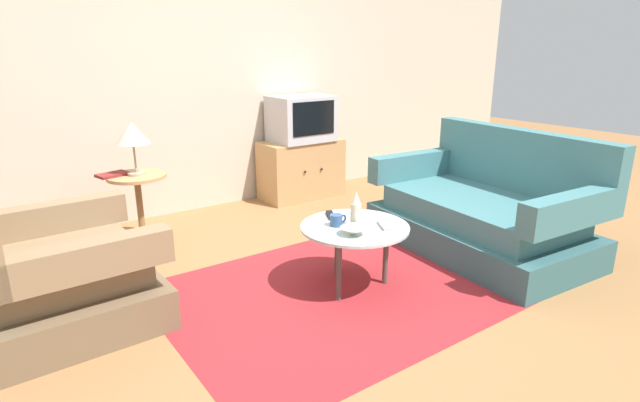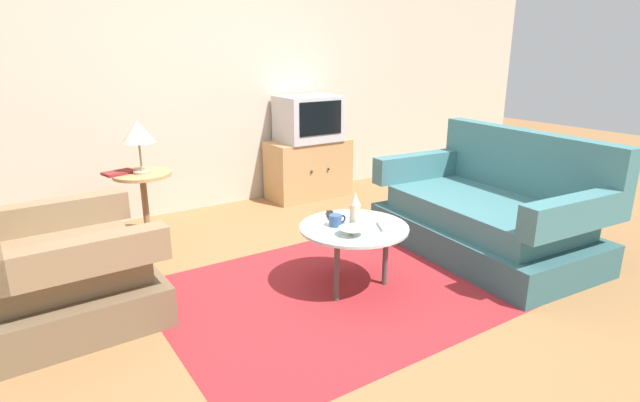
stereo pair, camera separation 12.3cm
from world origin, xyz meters
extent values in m
plane|color=olive|center=(0.00, 0.00, 0.00)|extent=(16.00, 16.00, 0.00)
cube|color=#BCB29E|center=(0.00, 2.22, 1.35)|extent=(9.00, 0.12, 2.70)
cube|color=maroon|center=(0.14, -0.05, 0.00)|extent=(2.47, 1.71, 0.00)
cube|color=brown|center=(-1.46, 0.58, 0.12)|extent=(0.93, 0.99, 0.24)
cube|color=#846B4C|center=(-1.46, 0.58, 0.33)|extent=(0.78, 0.71, 0.18)
cube|color=#846B4C|center=(-1.45, 0.16, 0.51)|extent=(0.91, 0.16, 0.18)
cube|color=#846B4C|center=(-1.47, 0.99, 0.51)|extent=(0.91, 0.16, 0.18)
cube|color=#325C60|center=(1.35, -0.11, 0.12)|extent=(1.07, 1.70, 0.24)
cube|color=#3D7075|center=(1.35, -0.11, 0.33)|extent=(0.91, 1.42, 0.18)
cube|color=#3D7075|center=(1.75, -0.14, 0.67)|extent=(0.26, 1.64, 0.49)
cube|color=#3D7075|center=(1.40, 0.64, 0.53)|extent=(0.96, 0.21, 0.22)
cube|color=#3D7075|center=(1.29, -0.85, 0.53)|extent=(0.96, 0.21, 0.22)
cylinder|color=#B2C6C1|center=(0.14, -0.05, 0.42)|extent=(0.70, 0.70, 0.02)
cylinder|color=#4C4742|center=(0.17, 0.17, 0.21)|extent=(0.04, 0.04, 0.41)
cylinder|color=#4C4742|center=(-0.06, -0.14, 0.21)|extent=(0.04, 0.04, 0.41)
cylinder|color=#4C4742|center=(0.34, -0.13, 0.21)|extent=(0.04, 0.04, 0.41)
cylinder|color=tan|center=(-0.77, 1.52, 0.57)|extent=(0.45, 0.45, 0.02)
cylinder|color=brown|center=(-0.77, 1.52, 0.28)|extent=(0.05, 0.05, 0.55)
cylinder|color=brown|center=(-0.77, 1.52, 0.01)|extent=(0.25, 0.25, 0.02)
cube|color=tan|center=(1.02, 1.90, 0.30)|extent=(0.85, 0.43, 0.60)
sphere|color=black|center=(0.92, 1.67, 0.33)|extent=(0.02, 0.02, 0.02)
sphere|color=black|center=(1.12, 1.67, 0.33)|extent=(0.02, 0.02, 0.02)
cube|color=#B7B7BC|center=(1.02, 1.90, 0.83)|extent=(0.61, 0.45, 0.46)
cube|color=black|center=(1.02, 1.67, 0.86)|extent=(0.49, 0.01, 0.33)
cylinder|color=#9E937A|center=(-0.77, 1.52, 0.59)|extent=(0.13, 0.13, 0.02)
cylinder|color=#9E937A|center=(-0.77, 1.52, 0.71)|extent=(0.02, 0.02, 0.23)
cone|color=beige|center=(-0.77, 1.52, 0.91)|extent=(0.26, 0.26, 0.17)
cylinder|color=beige|center=(0.14, -0.05, 0.50)|extent=(0.07, 0.07, 0.15)
cone|color=beige|center=(0.14, -0.05, 0.62)|extent=(0.06, 0.06, 0.08)
cylinder|color=#335184|center=(0.04, 0.02, 0.47)|extent=(0.08, 0.08, 0.08)
torus|color=#335184|center=(0.10, 0.02, 0.47)|extent=(0.05, 0.01, 0.05)
cone|color=silver|center=(0.03, -0.17, 0.45)|extent=(0.17, 0.17, 0.05)
cube|color=black|center=(0.12, 0.19, 0.44)|extent=(0.11, 0.16, 0.02)
cube|color=#B2B2B7|center=(0.28, -0.17, 0.44)|extent=(0.12, 0.17, 0.02)
cube|color=maroon|center=(-0.93, 1.60, 0.59)|extent=(0.25, 0.19, 0.02)
camera|label=1|loc=(-1.81, -2.39, 1.54)|focal=28.25mm
camera|label=2|loc=(-1.71, -2.46, 1.54)|focal=28.25mm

